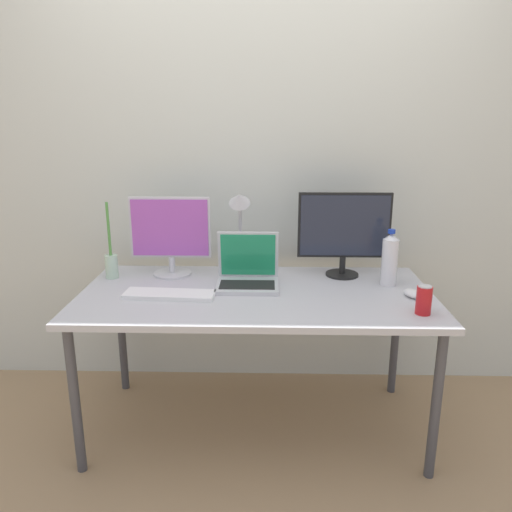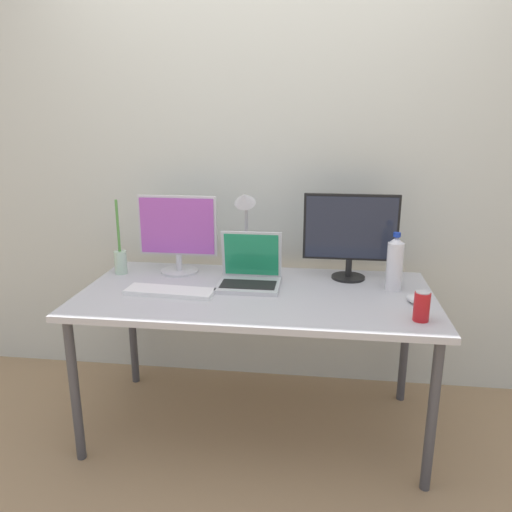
{
  "view_description": "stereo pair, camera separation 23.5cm",
  "coord_description": "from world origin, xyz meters",
  "px_view_note": "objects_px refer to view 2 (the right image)",
  "views": [
    {
      "loc": [
        0.06,
        -2.27,
        1.56
      ],
      "look_at": [
        0.0,
        0.0,
        0.92
      ],
      "focal_mm": 35.0,
      "sensor_mm": 36.0,
      "label": 1
    },
    {
      "loc": [
        0.29,
        -2.25,
        1.56
      ],
      "look_at": [
        0.0,
        0.0,
        0.92
      ],
      "focal_mm": 35.0,
      "sensor_mm": 36.0,
      "label": 2
    }
  ],
  "objects_px": {
    "laptop_silver": "(250,273)",
    "bamboo_vase": "(120,259)",
    "monitor_left": "(178,232)",
    "soda_can_near_keyboard": "(422,306)",
    "mouse_by_keyboard": "(415,299)",
    "keyboard_main": "(170,291)",
    "water_bottle": "(395,264)",
    "desk_lamp": "(245,216)",
    "work_desk": "(256,303)",
    "monitor_center": "(351,232)"
  },
  "relations": [
    {
      "from": "work_desk",
      "to": "water_bottle",
      "type": "bearing_deg",
      "value": 10.28
    },
    {
      "from": "monitor_center",
      "to": "bamboo_vase",
      "type": "relative_size",
      "value": 1.2
    },
    {
      "from": "monitor_left",
      "to": "laptop_silver",
      "type": "relative_size",
      "value": 1.38
    },
    {
      "from": "mouse_by_keyboard",
      "to": "keyboard_main",
      "type": "bearing_deg",
      "value": 165.41
    },
    {
      "from": "bamboo_vase",
      "to": "desk_lamp",
      "type": "xyz_separation_m",
      "value": [
        0.67,
        0.06,
        0.24
      ]
    },
    {
      "from": "mouse_by_keyboard",
      "to": "monitor_left",
      "type": "bearing_deg",
      "value": 149.62
    },
    {
      "from": "work_desk",
      "to": "monitor_center",
      "type": "distance_m",
      "value": 0.61
    },
    {
      "from": "keyboard_main",
      "to": "work_desk",
      "type": "bearing_deg",
      "value": 14.04
    },
    {
      "from": "monitor_left",
      "to": "monitor_center",
      "type": "bearing_deg",
      "value": 0.47
    },
    {
      "from": "monitor_left",
      "to": "bamboo_vase",
      "type": "bearing_deg",
      "value": -168.76
    },
    {
      "from": "laptop_silver",
      "to": "mouse_by_keyboard",
      "type": "height_order",
      "value": "laptop_silver"
    },
    {
      "from": "monitor_left",
      "to": "water_bottle",
      "type": "bearing_deg",
      "value": -7.2
    },
    {
      "from": "work_desk",
      "to": "monitor_left",
      "type": "bearing_deg",
      "value": 150.19
    },
    {
      "from": "monitor_left",
      "to": "bamboo_vase",
      "type": "relative_size",
      "value": 1.05
    },
    {
      "from": "work_desk",
      "to": "soda_can_near_keyboard",
      "type": "bearing_deg",
      "value": -19.61
    },
    {
      "from": "work_desk",
      "to": "bamboo_vase",
      "type": "height_order",
      "value": "bamboo_vase"
    },
    {
      "from": "water_bottle",
      "to": "soda_can_near_keyboard",
      "type": "distance_m",
      "value": 0.39
    },
    {
      "from": "keyboard_main",
      "to": "soda_can_near_keyboard",
      "type": "height_order",
      "value": "soda_can_near_keyboard"
    },
    {
      "from": "bamboo_vase",
      "to": "desk_lamp",
      "type": "height_order",
      "value": "desk_lamp"
    },
    {
      "from": "water_bottle",
      "to": "desk_lamp",
      "type": "relative_size",
      "value": 0.61
    },
    {
      "from": "laptop_silver",
      "to": "bamboo_vase",
      "type": "relative_size",
      "value": 0.76
    },
    {
      "from": "desk_lamp",
      "to": "mouse_by_keyboard",
      "type": "bearing_deg",
      "value": -20.73
    },
    {
      "from": "water_bottle",
      "to": "keyboard_main",
      "type": "bearing_deg",
      "value": -169.72
    },
    {
      "from": "work_desk",
      "to": "mouse_by_keyboard",
      "type": "relative_size",
      "value": 15.75
    },
    {
      "from": "laptop_silver",
      "to": "water_bottle",
      "type": "distance_m",
      "value": 0.71
    },
    {
      "from": "mouse_by_keyboard",
      "to": "water_bottle",
      "type": "distance_m",
      "value": 0.22
    },
    {
      "from": "soda_can_near_keyboard",
      "to": "laptop_silver",
      "type": "bearing_deg",
      "value": 155.0
    },
    {
      "from": "soda_can_near_keyboard",
      "to": "bamboo_vase",
      "type": "xyz_separation_m",
      "value": [
        -1.48,
        0.46,
        0.02
      ]
    },
    {
      "from": "monitor_left",
      "to": "laptop_silver",
      "type": "xyz_separation_m",
      "value": [
        0.41,
        -0.16,
        -0.16
      ]
    },
    {
      "from": "work_desk",
      "to": "soda_can_near_keyboard",
      "type": "xyz_separation_m",
      "value": [
        0.72,
        -0.26,
        0.12
      ]
    },
    {
      "from": "soda_can_near_keyboard",
      "to": "bamboo_vase",
      "type": "height_order",
      "value": "bamboo_vase"
    },
    {
      "from": "water_bottle",
      "to": "soda_can_near_keyboard",
      "type": "xyz_separation_m",
      "value": [
        0.06,
        -0.38,
        -0.07
      ]
    },
    {
      "from": "laptop_silver",
      "to": "soda_can_near_keyboard",
      "type": "relative_size",
      "value": 2.42
    },
    {
      "from": "monitor_center",
      "to": "mouse_by_keyboard",
      "type": "bearing_deg",
      "value": -48.33
    },
    {
      "from": "monitor_center",
      "to": "keyboard_main",
      "type": "relative_size",
      "value": 1.13
    },
    {
      "from": "mouse_by_keyboard",
      "to": "desk_lamp",
      "type": "height_order",
      "value": "desk_lamp"
    },
    {
      "from": "laptop_silver",
      "to": "mouse_by_keyboard",
      "type": "xyz_separation_m",
      "value": [
        0.78,
        -0.15,
        -0.04
      ]
    },
    {
      "from": "work_desk",
      "to": "soda_can_near_keyboard",
      "type": "distance_m",
      "value": 0.78
    },
    {
      "from": "monitor_center",
      "to": "keyboard_main",
      "type": "bearing_deg",
      "value": -158.28
    },
    {
      "from": "laptop_silver",
      "to": "bamboo_vase",
      "type": "distance_m",
      "value": 0.72
    },
    {
      "from": "mouse_by_keyboard",
      "to": "soda_can_near_keyboard",
      "type": "distance_m",
      "value": 0.21
    },
    {
      "from": "bamboo_vase",
      "to": "monitor_left",
      "type": "bearing_deg",
      "value": 11.24
    },
    {
      "from": "bamboo_vase",
      "to": "desk_lamp",
      "type": "distance_m",
      "value": 0.71
    },
    {
      "from": "water_bottle",
      "to": "monitor_left",
      "type": "bearing_deg",
      "value": 172.8
    },
    {
      "from": "keyboard_main",
      "to": "bamboo_vase",
      "type": "xyz_separation_m",
      "value": [
        -0.35,
        0.27,
        0.07
      ]
    },
    {
      "from": "monitor_center",
      "to": "keyboard_main",
      "type": "distance_m",
      "value": 0.95
    },
    {
      "from": "monitor_left",
      "to": "soda_can_near_keyboard",
      "type": "height_order",
      "value": "monitor_left"
    },
    {
      "from": "laptop_silver",
      "to": "bamboo_vase",
      "type": "bearing_deg",
      "value": 172.08
    },
    {
      "from": "monitor_left",
      "to": "mouse_by_keyboard",
      "type": "relative_size",
      "value": 3.93
    },
    {
      "from": "work_desk",
      "to": "mouse_by_keyboard",
      "type": "bearing_deg",
      "value": -4.03
    }
  ]
}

